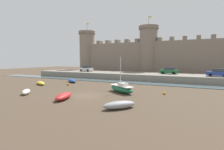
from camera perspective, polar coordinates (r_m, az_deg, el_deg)
The scene contains 15 objects.
ground_plane at distance 24.87m, azimuth -9.19°, elevation -6.60°, with size 160.00×160.00×0.00m, color #4C3D2D.
water_channel at distance 38.92m, azimuth 4.66°, elevation -2.28°, with size 80.00×4.50×0.10m, color slate.
quay_road at distance 45.62m, azimuth 8.02°, elevation -0.32°, with size 57.91×10.00×1.55m, color gray.
castle at distance 56.31m, azimuth 11.72°, elevation 6.56°, with size 52.02×6.11×18.38m.
sailboat_foreground_centre at distance 26.61m, azimuth 3.10°, elevation -4.41°, with size 5.29×4.16×5.46m.
rowboat_foreground_left at distance 37.59m, azimuth -22.27°, elevation -2.43°, with size 3.79×2.70×0.67m.
rowboat_midflat_right at distance 22.98m, azimuth -15.56°, elevation -6.64°, with size 2.52×4.09×0.79m.
rowboat_near_channel_right at distance 28.36m, azimuth -26.25°, elevation -4.89°, with size 2.72×2.86×0.69m.
rowboat_foreground_right at distance 39.13m, azimuth -12.96°, elevation -1.84°, with size 3.61×2.82×0.76m.
rowboat_midflat_left at distance 18.02m, azimuth 2.42°, elevation -9.67°, with size 3.24×3.51×0.80m.
mooring_buoy_near_shore at distance 26.19m, azimuth 16.72°, elevation -5.70°, with size 0.42×0.42×0.42m, color orange.
mooring_buoy_near_channel at distance 35.21m, azimuth -14.21°, elevation -2.87°, with size 0.49×0.49×0.49m, color orange.
car_quay_west at distance 52.27m, azimuth -8.38°, elevation 2.05°, with size 4.21×2.11×1.62m.
car_quay_centre_east at distance 44.35m, azimuth 18.10°, elevation 1.34°, with size 4.21×2.11×1.62m.
car_quay_east at distance 41.60m, azimuth 31.29°, elevation 0.63°, with size 4.21×2.11×1.62m.
Camera 1 is at (14.15, -19.83, 4.98)m, focal length 28.00 mm.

